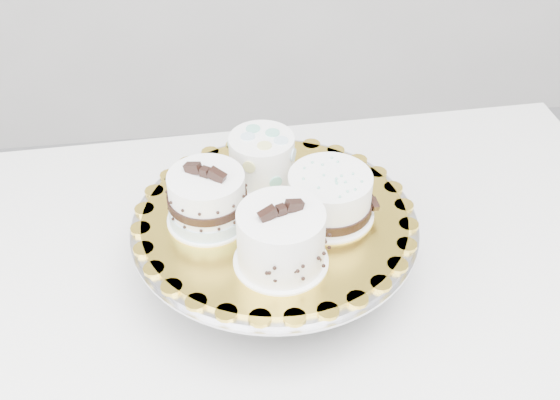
{
  "coord_description": "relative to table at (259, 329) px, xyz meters",
  "views": [
    {
      "loc": [
        -0.13,
        -0.48,
        1.49
      ],
      "look_at": [
        -0.03,
        0.22,
        0.91
      ],
      "focal_mm": 45.0,
      "sensor_mm": 36.0,
      "label": 1
    }
  ],
  "objects": [
    {
      "name": "table",
      "position": [
        0.0,
        0.0,
        0.0
      ],
      "size": [
        1.29,
        0.88,
        0.75
      ],
      "rotation": [
        0.0,
        0.0,
        0.03
      ],
      "color": "white",
      "rests_on": "floor"
    },
    {
      "name": "cake_stand",
      "position": [
        0.03,
        0.04,
        0.15
      ],
      "size": [
        0.39,
        0.39,
        0.11
      ],
      "color": "gray",
      "rests_on": "table"
    },
    {
      "name": "cake_board",
      "position": [
        0.03,
        0.04,
        0.18
      ],
      "size": [
        0.46,
        0.46,
        0.01
      ],
      "primitive_type": "cylinder",
      "rotation": [
        0.0,
        0.0,
        -0.31
      ],
      "color": "gold",
      "rests_on": "cake_stand"
    },
    {
      "name": "cake_swirl",
      "position": [
        0.03,
        -0.05,
        0.22
      ],
      "size": [
        0.14,
        0.14,
        0.1
      ],
      "rotation": [
        0.0,
        0.0,
        0.33
      ],
      "color": "white",
      "rests_on": "cake_board"
    },
    {
      "name": "cake_banded",
      "position": [
        -0.06,
        0.05,
        0.22
      ],
      "size": [
        0.14,
        0.14,
        0.09
      ],
      "rotation": [
        0.0,
        0.0,
        -0.59
      ],
      "color": "white",
      "rests_on": "cake_board"
    },
    {
      "name": "cake_dots",
      "position": [
        0.02,
        0.13,
        0.22
      ],
      "size": [
        0.12,
        0.12,
        0.07
      ],
      "rotation": [
        0.0,
        0.0,
        0.25
      ],
      "color": "white",
      "rests_on": "cake_board"
    },
    {
      "name": "cake_ribbon",
      "position": [
        0.1,
        0.03,
        0.21
      ],
      "size": [
        0.13,
        0.13,
        0.07
      ],
      "rotation": [
        0.0,
        0.0,
        0.2
      ],
      "color": "white",
      "rests_on": "cake_board"
    }
  ]
}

